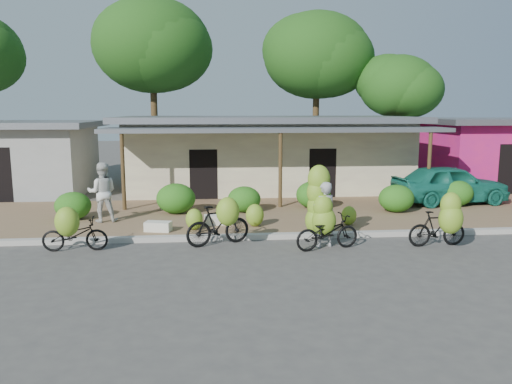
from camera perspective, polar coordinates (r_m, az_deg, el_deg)
The scene contains 27 objects.
ground at distance 12.52m, azimuth 6.72°, elevation -7.55°, with size 100.00×100.00×0.00m, color #454340.
sidewalk at distance 17.27m, azimuth 3.28°, elevation -2.59°, with size 60.00×6.00×0.12m, color #7F6244.
curb at distance 14.39m, azimuth 5.07°, elevation -4.98°, with size 60.00×0.25×0.15m, color #A8A399.
shop_main at distance 22.86m, azimuth 1.09°, elevation 4.55°, with size 13.00×8.50×3.35m.
shop_pink at distance 26.26m, azimuth 24.56°, elevation 4.21°, with size 6.00×6.00×3.25m.
shop_grey at distance 24.30m, azimuth -25.71°, elevation 3.66°, with size 7.00×6.00×3.15m.
tree_far_center at distance 28.22m, azimuth -12.17°, elevation 16.23°, with size 6.27×6.23×9.51m.
tree_center_right at distance 29.10m, azimuth 6.55°, elevation 15.43°, with size 6.04×5.99×9.05m.
tree_near_right at distance 28.15m, azimuth 15.51°, elevation 11.75°, with size 4.31×4.12×6.59m.
hedge_0 at distance 17.18m, azimuth -20.19°, elevation -1.48°, with size 1.15×1.04×0.90m, color #185914.
hedge_1 at distance 17.28m, azimuth -9.14°, elevation -0.74°, with size 1.33×1.20×1.04m, color #185914.
hedge_2 at distance 17.31m, azimuth -1.36°, elevation -0.83°, with size 1.15×1.04×0.90m, color #185914.
hedge_3 at distance 18.11m, azimuth 6.59°, elevation -0.31°, with size 1.26×1.14×0.99m, color #185914.
hedge_4 at distance 17.98m, azimuth 15.74°, elevation -0.71°, with size 1.23×1.10×0.96m, color #185914.
hedge_5 at distance 19.80m, azimuth 21.87°, elevation -0.11°, with size 1.25×1.13×0.98m, color #185914.
bike_far_left at distance 13.65m, azimuth -20.15°, elevation -4.31°, with size 1.67×1.20×1.29m.
bike_left at distance 13.42m, azimuth -4.16°, elevation -3.53°, with size 1.89×1.44×1.42m.
bike_center at distance 13.37m, azimuth 7.65°, elevation -2.72°, with size 1.86×1.36×2.18m.
bike_right at distance 14.02m, azimuth 20.48°, elevation -3.36°, with size 1.63×1.19×1.57m.
loose_banana_a at distance 14.88m, azimuth -7.07°, elevation -3.11°, with size 0.51×0.43×0.63m, color #7DAB2A.
loose_banana_b at distance 15.19m, azimuth -0.13°, elevation -2.66°, with size 0.55×0.47×0.69m, color #7DAB2A.
loose_banana_c at distance 15.66m, azimuth 10.57°, elevation -2.65°, with size 0.47×0.40×0.59m, color #7DAB2A.
sack_near at distance 15.53m, azimuth -4.32°, elevation -3.17°, with size 0.85×0.40×0.30m, color white.
sack_far at distance 14.91m, azimuth -11.12°, elevation -3.88°, with size 0.75×0.38×0.28m, color white.
vendor at distance 13.35m, azimuth 7.81°, elevation -2.59°, with size 0.64×0.42×1.77m, color gray.
bystander at distance 16.47m, azimuth -17.16°, elevation -0.03°, with size 0.92×0.72×1.89m, color silver.
teal_van at distance 20.25m, azimuth 21.25°, elevation 0.85°, with size 1.76×4.37×1.49m, color #186D5A.
Camera 1 is at (-2.56, -11.71, 3.61)m, focal length 35.00 mm.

